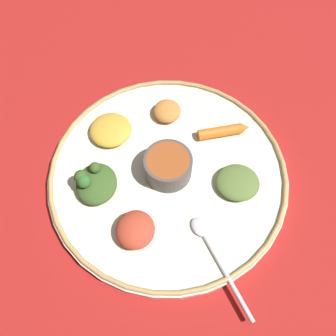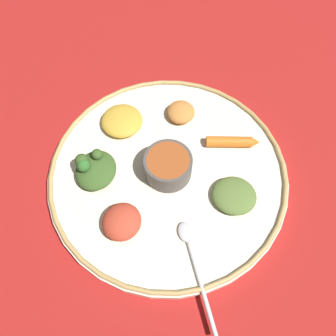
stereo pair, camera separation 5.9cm
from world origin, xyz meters
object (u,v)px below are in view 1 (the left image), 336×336
at_px(center_bowl, 168,166).
at_px(greens_pile, 94,182).
at_px(spoon, 213,250).
at_px(carrot_near_spoon, 223,131).

bearing_deg(center_bowl, greens_pile, -126.93).
height_order(spoon, greens_pile, greens_pile).
bearing_deg(center_bowl, carrot_near_spoon, 78.05).
bearing_deg(spoon, greens_pile, -169.87).
distance_m(spoon, carrot_near_spoon, 0.22).
bearing_deg(spoon, carrot_near_spoon, 121.58).
height_order(greens_pile, carrot_near_spoon, greens_pile).
xyz_separation_m(spoon, carrot_near_spoon, (-0.11, 0.19, 0.01)).
distance_m(center_bowl, spoon, 0.15).
bearing_deg(carrot_near_spoon, spoon, -58.42).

